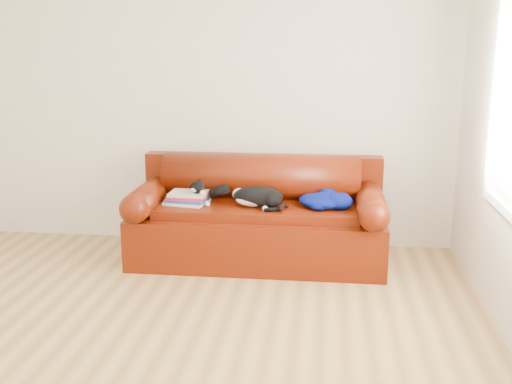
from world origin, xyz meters
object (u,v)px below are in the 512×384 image
book_stack (188,198)px  cat (257,197)px  blanket (325,200)px  sofa_base (258,233)px

book_stack → cat: bearing=-3.3°
cat → blanket: (0.55, 0.06, -0.02)m
blanket → sofa_base: bearing=175.2°
sofa_base → book_stack: size_ratio=5.59×
sofa_base → cat: bearing=-88.5°
sofa_base → book_stack: 0.67m
sofa_base → blanket: size_ratio=4.76×
sofa_base → blanket: bearing=-4.8°
book_stack → blanket: bearing=1.1°
cat → blanket: bearing=28.1°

